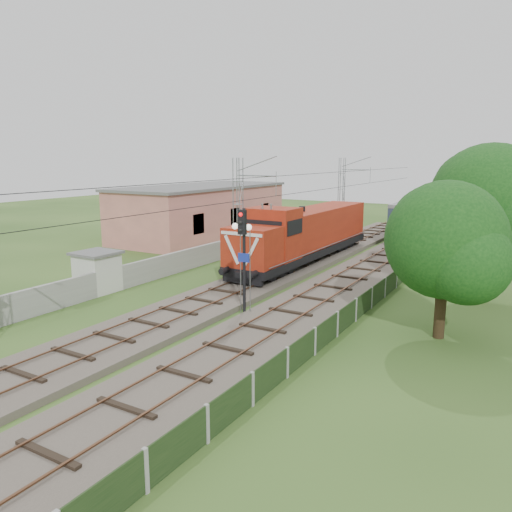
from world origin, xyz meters
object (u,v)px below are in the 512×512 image
Objects in this scene: relay_hut at (97,271)px; locomotive at (304,233)px; coach_rake at (472,193)px; signal_post at (243,243)px.

locomotive is at bearing 61.45° from relay_hut.
coach_rake is 66.99m from relay_hut.
coach_rake is 15.36× the size of signal_post.
locomotive is 52.46m from coach_rake.
coach_rake reaches higher than relay_hut.
coach_rake is 65.64m from signal_post.
relay_hut is (-10.26, -0.23, -2.58)m from signal_post.
signal_post reaches higher than locomotive.
coach_rake is 34.63× the size of relay_hut.
locomotive is 3.30× the size of signal_post.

